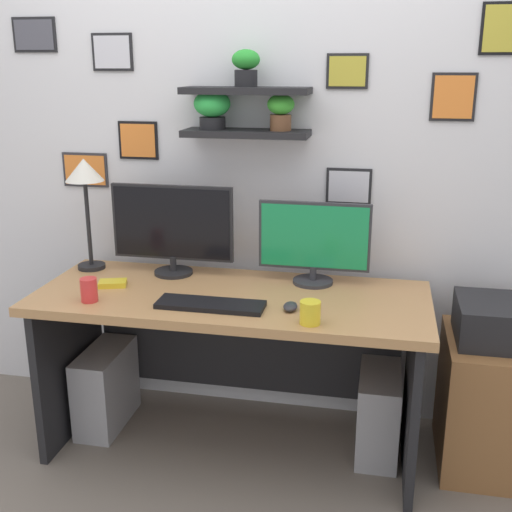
% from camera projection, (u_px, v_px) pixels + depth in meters
% --- Properties ---
extents(ground_plane, '(8.00, 8.00, 0.00)m').
position_uv_depth(ground_plane, '(233.00, 445.00, 2.93)').
color(ground_plane, '#70665B').
extents(back_wall_assembly, '(4.40, 0.24, 2.70)m').
position_uv_depth(back_wall_assembly, '(251.00, 140.00, 2.94)').
color(back_wall_assembly, silver).
rests_on(back_wall_assembly, ground).
extents(desk, '(1.69, 0.68, 0.75)m').
position_uv_depth(desk, '(234.00, 333.00, 2.82)').
color(desk, tan).
rests_on(desk, ground).
extents(monitor_left, '(0.57, 0.18, 0.42)m').
position_uv_depth(monitor_left, '(172.00, 227.00, 2.91)').
color(monitor_left, black).
rests_on(monitor_left, desk).
extents(monitor_right, '(0.50, 0.18, 0.37)m').
position_uv_depth(monitor_right, '(314.00, 242.00, 2.79)').
color(monitor_right, '#2D2D33').
rests_on(monitor_right, desk).
extents(keyboard, '(0.44, 0.14, 0.02)m').
position_uv_depth(keyboard, '(211.00, 305.00, 2.56)').
color(keyboard, black).
rests_on(keyboard, desk).
extents(computer_mouse, '(0.06, 0.09, 0.03)m').
position_uv_depth(computer_mouse, '(290.00, 306.00, 2.53)').
color(computer_mouse, '#2D2D33').
rests_on(computer_mouse, desk).
extents(desk_lamp, '(0.18, 0.18, 0.53)m').
position_uv_depth(desk_lamp, '(85.00, 181.00, 2.93)').
color(desk_lamp, black).
rests_on(desk_lamp, desk).
extents(cell_phone, '(0.09, 0.15, 0.01)m').
position_uv_depth(cell_phone, '(311.00, 307.00, 2.55)').
color(cell_phone, purple).
rests_on(cell_phone, desk).
extents(coffee_mug, '(0.08, 0.08, 0.09)m').
position_uv_depth(coffee_mug, '(310.00, 313.00, 2.39)').
color(coffee_mug, yellow).
rests_on(coffee_mug, desk).
extents(pen_cup, '(0.07, 0.07, 0.10)m').
position_uv_depth(pen_cup, '(89.00, 290.00, 2.61)').
color(pen_cup, red).
rests_on(pen_cup, desk).
extents(scissors_tray, '(0.14, 0.11, 0.02)m').
position_uv_depth(scissors_tray, '(113.00, 283.00, 2.80)').
color(scissors_tray, yellow).
rests_on(scissors_tray, desk).
extents(drawer_cabinet, '(0.44, 0.50, 0.58)m').
position_uv_depth(drawer_cabinet, '(494.00, 402.00, 2.73)').
color(drawer_cabinet, brown).
rests_on(drawer_cabinet, ground).
extents(printer, '(0.38, 0.34, 0.17)m').
position_uv_depth(printer, '(503.00, 322.00, 2.62)').
color(printer, black).
rests_on(printer, drawer_cabinet).
extents(computer_tower_left, '(0.18, 0.40, 0.39)m').
position_uv_depth(computer_tower_left, '(106.00, 387.00, 3.06)').
color(computer_tower_left, '#99999E').
rests_on(computer_tower_left, ground).
extents(computer_tower_right, '(0.18, 0.40, 0.39)m').
position_uv_depth(computer_tower_right, '(378.00, 412.00, 2.84)').
color(computer_tower_right, '#99999E').
rests_on(computer_tower_right, ground).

